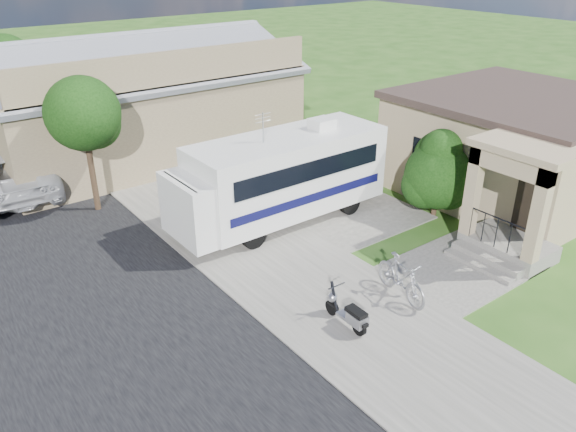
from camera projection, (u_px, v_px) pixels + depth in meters
ground at (359, 288)px, 14.92m from camera, size 120.00×120.00×0.00m
sidewalk_slab at (160, 181)px, 21.55m from camera, size 4.00×80.00×0.06m
driveway_slab at (300, 214)px, 18.95m from camera, size 7.00×6.00×0.05m
walk_slab at (462, 267)px, 15.81m from camera, size 4.00×3.00×0.05m
house at (516, 145)px, 19.98m from camera, size 9.47×7.80×3.54m
warehouse at (137, 105)px, 24.09m from camera, size 12.50×8.40×5.04m
street_tree_a at (86, 116)px, 18.00m from camera, size 2.44×2.40×4.58m
street_tree_b at (9, 64)px, 25.12m from camera, size 2.44×2.40×4.73m
motorhome at (281, 176)px, 17.84m from camera, size 7.27×2.43×3.72m
shrub at (438, 172)px, 18.32m from camera, size 2.44×2.33×3.00m
scooter at (348, 313)px, 13.17m from camera, size 0.49×1.40×0.92m
bicycle at (401, 280)px, 14.20m from camera, size 0.84×1.96×1.14m
pickup_truck at (9, 170)px, 20.41m from camera, size 3.20×6.16×1.66m
garden_hose at (462, 248)px, 16.69m from camera, size 0.44×0.44×0.20m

